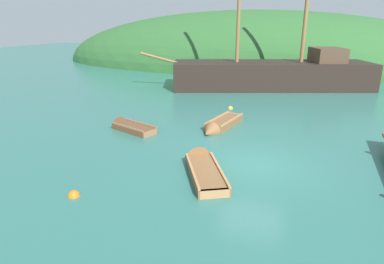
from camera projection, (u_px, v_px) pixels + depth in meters
The scene contains 8 objects.
ground_plane at pixel (254, 164), 12.77m from camera, with size 120.00×120.00×0.00m, color #2D6B60.
shore_hill at pixel (249, 65), 41.75m from camera, with size 50.59×21.11×12.97m, color #2D602D.
sailing_ship at pixel (272, 78), 27.08m from camera, with size 17.84×9.18×13.79m.
rowboat_portside at pixel (220, 126), 17.06m from camera, with size 1.50×3.60×0.89m.
rowboat_center at pixel (128, 128), 16.84m from camera, with size 3.05×1.86×0.90m.
rowboat_near_dock at pixel (203, 168), 12.21m from camera, with size 2.65×3.72×0.98m.
buoy_orange at pixel (74, 196), 10.43m from camera, with size 0.37×0.37×0.37m, color orange.
buoy_yellow at pixel (230, 108), 20.89m from camera, with size 0.30×0.30×0.30m, color yellow.
Camera 1 is at (1.80, -11.85, 5.16)m, focal length 31.42 mm.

